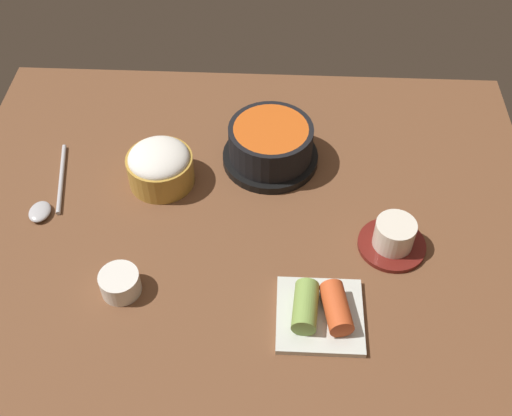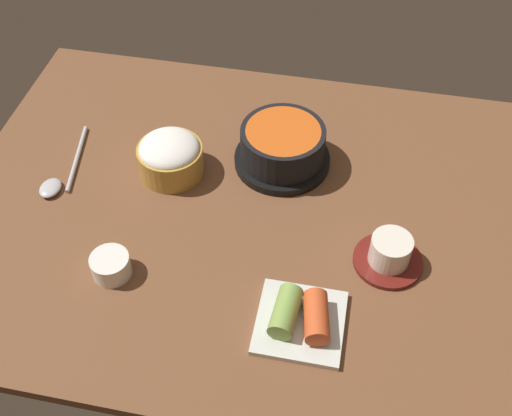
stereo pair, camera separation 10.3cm
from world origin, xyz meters
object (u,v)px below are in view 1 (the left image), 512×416
Objects in this scene: stone_pot at (271,145)px; spoon at (47,200)px; kimchi_plate at (320,311)px; side_bowl_near at (120,283)px; tea_cup_with_saucer at (394,237)px; rice_bowl at (160,165)px.

spoon is (-37.64, -12.07, -3.24)cm from stone_pot.
stone_pot reaches higher than kimchi_plate.
side_bowl_near is at bearing -126.48° from stone_pot.
side_bowl_near is 23.53cm from spoon.
tea_cup_with_saucer is 43.04cm from side_bowl_near.
rice_bowl is (-18.86, -6.02, -0.05)cm from stone_pot.
rice_bowl is 1.05× the size of tea_cup_with_saucer.
rice_bowl reaches higher than kimchi_plate.
kimchi_plate is at bearing -44.53° from rice_bowl.
kimchi_plate is at bearing -6.52° from side_bowl_near.
side_bowl_near reaches higher than spoon.
kimchi_plate is (27.14, -26.70, -2.04)cm from rice_bowl.
rice_bowl is 0.90× the size of kimchi_plate.
spoon is (-18.78, -6.06, -3.18)cm from rice_bowl.
kimchi_plate is at bearing -75.79° from stone_pot.
tea_cup_with_saucer is at bearing 49.47° from kimchi_plate.
stone_pot is at bearing 104.21° from kimchi_plate.
rice_bowl is 23.52cm from side_bowl_near.
kimchi_plate is (-11.82, -13.82, -0.61)cm from tea_cup_with_saucer.
spoon is at bearing -162.13° from rice_bowl.
rice_bowl is at bearing 83.12° from side_bowl_near.
rice_bowl is 41.06cm from tea_cup_with_saucer.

